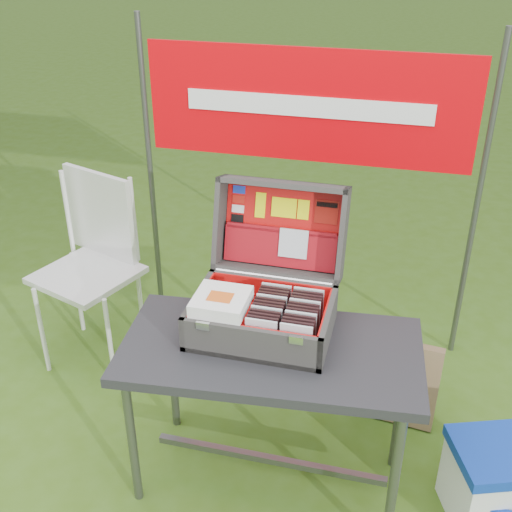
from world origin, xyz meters
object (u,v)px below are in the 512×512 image
(suitcase, at_px, (266,271))
(table, at_px, (270,417))
(chair, at_px, (87,277))
(cooler, at_px, (501,482))
(cardboard_box, at_px, (396,381))

(suitcase, bearing_deg, table, -68.00)
(suitcase, bearing_deg, chair, 155.52)
(suitcase, bearing_deg, cooler, -4.63)
(table, height_order, cooler, table)
(table, bearing_deg, chair, 145.75)
(table, bearing_deg, cardboard_box, 43.05)
(cooler, bearing_deg, suitcase, 155.25)
(cooler, bearing_deg, chair, 144.48)
(suitcase, height_order, cooler, suitcase)
(cooler, bearing_deg, cardboard_box, 112.17)
(cooler, xyz_separation_m, chair, (-2.02, 0.56, 0.31))
(chair, bearing_deg, table, -9.47)
(cooler, distance_m, cardboard_box, 0.65)
(chair, bearing_deg, cardboard_box, 16.81)
(chair, height_order, cardboard_box, chair)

